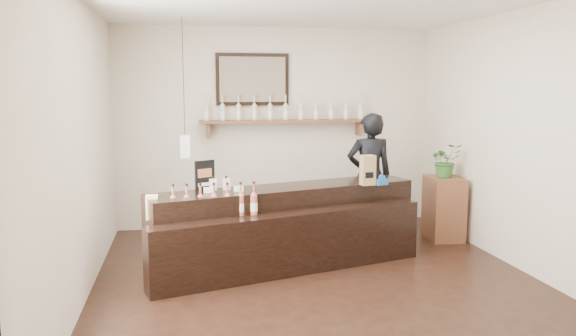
# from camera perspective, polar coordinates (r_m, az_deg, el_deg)

# --- Properties ---
(ground) EXTENTS (5.00, 5.00, 0.00)m
(ground) POSITION_cam_1_polar(r_m,az_deg,el_deg) (5.88, 3.05, -11.36)
(ground) COLOR black
(ground) RESTS_ON ground
(room_shell) EXTENTS (5.00, 5.00, 5.00)m
(room_shell) POSITION_cam_1_polar(r_m,az_deg,el_deg) (5.55, 3.19, 5.45)
(room_shell) COLOR beige
(room_shell) RESTS_ON ground
(back_wall_decor) EXTENTS (2.66, 0.96, 1.69)m
(back_wall_decor) POSITION_cam_1_polar(r_m,az_deg,el_deg) (7.85, -2.09, 6.63)
(back_wall_decor) COLOR brown
(back_wall_decor) RESTS_ON ground
(counter) EXTENTS (3.13, 1.65, 1.01)m
(counter) POSITION_cam_1_polar(r_m,az_deg,el_deg) (6.27, -0.13, -6.22)
(counter) COLOR black
(counter) RESTS_ON ground
(promo_sign) EXTENTS (0.22, 0.12, 0.33)m
(promo_sign) POSITION_cam_1_polar(r_m,az_deg,el_deg) (6.09, -8.45, -0.76)
(promo_sign) COLOR black
(promo_sign) RESTS_ON counter
(paper_bag) EXTENTS (0.16, 0.13, 0.34)m
(paper_bag) POSITION_cam_1_polar(r_m,az_deg,el_deg) (6.43, 8.10, -0.22)
(paper_bag) COLOR olive
(paper_bag) RESTS_ON counter
(tape_dispenser) EXTENTS (0.15, 0.10, 0.12)m
(tape_dispenser) POSITION_cam_1_polar(r_m,az_deg,el_deg) (6.48, 9.52, -1.30)
(tape_dispenser) COLOR #16599E
(tape_dispenser) RESTS_ON counter
(side_cabinet) EXTENTS (0.46, 0.60, 0.82)m
(side_cabinet) POSITION_cam_1_polar(r_m,az_deg,el_deg) (7.61, 15.53, -3.94)
(side_cabinet) COLOR brown
(side_cabinet) RESTS_ON ground
(potted_plant) EXTENTS (0.40, 0.35, 0.44)m
(potted_plant) POSITION_cam_1_polar(r_m,az_deg,el_deg) (7.51, 15.71, 0.75)
(potted_plant) COLOR #2F6829
(potted_plant) RESTS_ON side_cabinet
(shopkeeper) EXTENTS (0.70, 0.48, 1.86)m
(shopkeeper) POSITION_cam_1_polar(r_m,az_deg,el_deg) (7.41, 8.28, 0.03)
(shopkeeper) COLOR black
(shopkeeper) RESTS_ON ground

